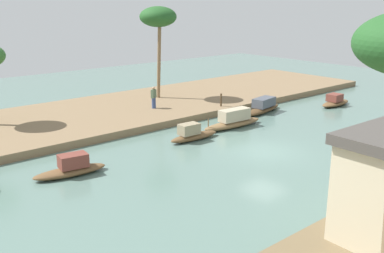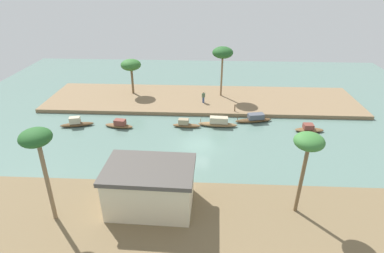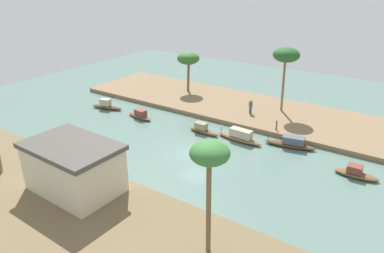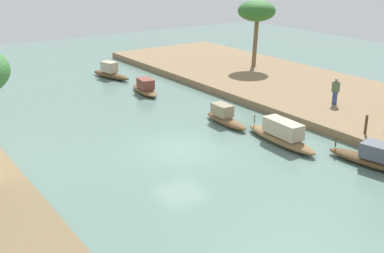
% 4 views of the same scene
% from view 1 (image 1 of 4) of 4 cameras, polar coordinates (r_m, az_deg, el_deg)
% --- Properties ---
extents(river_water, '(74.09, 74.09, 0.00)m').
position_cam_1_polar(river_water, '(27.15, 9.15, -3.09)').
color(river_water, slate).
rests_on(river_water, ground).
extents(riverbank_left, '(47.28, 11.27, 0.51)m').
position_cam_1_polar(riverbank_left, '(36.79, -6.91, 2.36)').
color(riverbank_left, '#846B4C').
rests_on(riverbank_left, ground).
extents(sampan_open_hull, '(3.88, 1.63, 1.11)m').
position_cam_1_polar(sampan_open_hull, '(23.86, -15.05, -5.09)').
color(sampan_open_hull, brown).
rests_on(sampan_open_hull, river_water).
extents(sampan_near_left_bank, '(5.11, 1.97, 1.18)m').
position_cam_1_polar(sampan_near_left_bank, '(36.35, 8.92, 2.44)').
color(sampan_near_left_bank, brown).
rests_on(sampan_near_left_bank, river_water).
extents(sampan_foreground, '(3.63, 1.31, 1.04)m').
position_cam_1_polar(sampan_foreground, '(40.20, 17.67, 3.02)').
color(sampan_foreground, brown).
rests_on(sampan_foreground, river_water).
extents(sampan_midstream, '(3.68, 1.00, 1.15)m').
position_cam_1_polar(sampan_midstream, '(28.72, 0.06, -0.96)').
color(sampan_midstream, brown).
rests_on(sampan_midstream, river_water).
extents(sampan_upstream_small, '(5.13, 1.40, 1.31)m').
position_cam_1_polar(sampan_upstream_small, '(31.81, 5.25, 0.76)').
color(sampan_upstream_small, brown).
rests_on(sampan_upstream_small, river_water).
extents(person_on_near_bank, '(0.51, 0.40, 1.71)m').
position_cam_1_polar(person_on_near_bank, '(35.24, -4.87, 3.64)').
color(person_on_near_bank, '#33477A').
rests_on(person_on_near_bank, riverbank_left).
extents(mooring_post, '(0.14, 0.14, 1.03)m').
position_cam_1_polar(mooring_post, '(35.92, 3.69, 3.38)').
color(mooring_post, '#4C3823').
rests_on(mooring_post, riverbank_left).
extents(palm_tree_left_near, '(3.08, 3.08, 7.70)m').
position_cam_1_polar(palm_tree_left_near, '(38.43, -4.31, 13.52)').
color(palm_tree_left_near, '#7F6647').
rests_on(palm_tree_left_near, riverbank_left).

